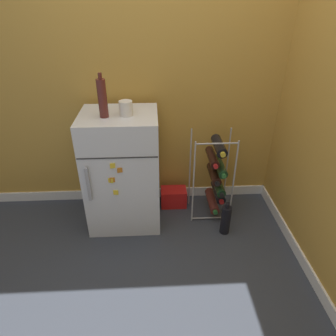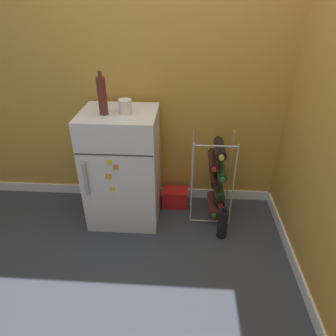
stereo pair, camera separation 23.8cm
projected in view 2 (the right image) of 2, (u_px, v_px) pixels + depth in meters
The scene contains 8 objects.
ground_plane at pixel (182, 249), 2.26m from camera, with size 14.00×14.00×0.00m, color #333842.
wall_back at pixel (188, 60), 2.25m from camera, with size 6.59×0.07×2.50m.
mini_fridge at pixel (123, 168), 2.38m from camera, with size 0.56×0.50×0.94m.
wine_rack at pixel (217, 179), 2.43m from camera, with size 0.33×0.32×0.74m.
soda_box at pixel (175, 197), 2.69m from camera, with size 0.23×0.15×0.17m.
fridge_top_cup at pixel (126, 107), 2.09m from camera, with size 0.09×0.09×0.10m.
fridge_top_bottle at pixel (103, 96), 2.04m from camera, with size 0.06×0.06×0.30m.
loose_bottle_floor at pixel (223, 224), 2.32m from camera, with size 0.08×0.08×0.29m.
Camera 2 is at (-0.00, -1.64, 1.68)m, focal length 32.00 mm.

